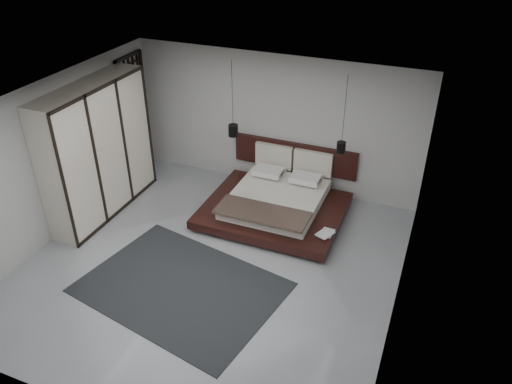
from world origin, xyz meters
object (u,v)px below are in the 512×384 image
at_px(bed, 277,201).
at_px(pendant_right, 341,147).
at_px(lattice_screen, 136,116).
at_px(rug, 181,287).
at_px(pendant_left, 233,130).
at_px(wardrobe, 98,150).

xyz_separation_m(bed, pendant_right, (1.07, 0.39, 1.18)).
bearing_deg(lattice_screen, bed, -8.89).
xyz_separation_m(lattice_screen, rug, (2.75, -3.13, -1.29)).
height_order(pendant_left, pendant_right, same).
height_order(lattice_screen, wardrobe, lattice_screen).
distance_m(lattice_screen, rug, 4.36).
height_order(pendant_left, rug, pendant_left).
distance_m(pendant_right, rug, 3.74).
xyz_separation_m(pendant_right, rug, (-1.73, -2.98, -1.45)).
height_order(pendant_right, rug, pendant_right).
bearing_deg(wardrobe, pendant_right, 19.30).
bearing_deg(lattice_screen, rug, -48.63).
distance_m(pendant_right, wardrobe, 4.49).
xyz_separation_m(lattice_screen, bed, (3.42, -0.53, -1.02)).
bearing_deg(rug, pendant_right, 59.83).
xyz_separation_m(pendant_left, rug, (0.40, -2.98, -1.41)).
relative_size(bed, wardrobe, 1.00).
xyz_separation_m(bed, rug, (-0.67, -2.59, -0.27)).
relative_size(lattice_screen, rug, 0.86).
bearing_deg(lattice_screen, wardrobe, -81.20).
bearing_deg(pendant_right, wardrobe, -160.70).
bearing_deg(bed, rug, -104.41).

